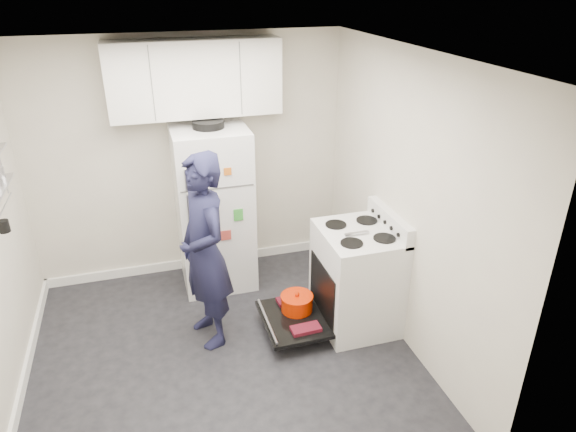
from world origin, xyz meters
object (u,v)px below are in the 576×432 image
object	(u,v)px
open_oven_door	(295,311)
person	(205,252)
electric_range	(355,279)
refrigerator	(214,208)

from	to	relation	value
open_oven_door	person	distance (m)	1.03
open_oven_door	person	size ratio (longest dim) A/B	0.40
electric_range	person	world-z (taller)	person
electric_range	refrigerator	bearing A→B (deg)	134.82
electric_range	open_oven_door	bearing A→B (deg)	174.95
refrigerator	person	world-z (taller)	same
electric_range	refrigerator	xyz separation A→B (m)	(-1.09, 1.10, 0.37)
electric_range	person	size ratio (longest dim) A/B	0.63
refrigerator	person	xyz separation A→B (m)	(-0.23, -0.93, 0.03)
electric_range	open_oven_door	world-z (taller)	electric_range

